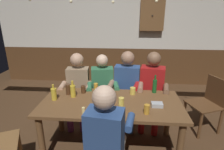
{
  "coord_description": "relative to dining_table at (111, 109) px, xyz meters",
  "views": [
    {
      "loc": [
        0.18,
        -2.27,
        1.87
      ],
      "look_at": [
        0.0,
        0.08,
        1.05
      ],
      "focal_mm": 29.96,
      "sensor_mm": 36.0,
      "label": 1
    }
  ],
  "objects": [
    {
      "name": "ground_plane",
      "position": [
        0.0,
        0.08,
        -0.63
      ],
      "size": [
        7.38,
        7.38,
        0.0
      ],
      "primitive_type": "plane",
      "color": "#4C331E"
    },
    {
      "name": "back_wall_upper",
      "position": [
        0.0,
        2.61,
        0.99
      ],
      "size": [
        6.15,
        0.12,
        1.37
      ],
      "primitive_type": "cube",
      "color": "silver"
    },
    {
      "name": "person_1",
      "position": [
        -0.19,
        0.65,
        0.02
      ],
      "size": [
        0.54,
        0.56,
        1.19
      ],
      "rotation": [
        0.0,
        0.0,
        3.3
      ],
      "color": "#33724C",
      "rests_on": "ground_plane"
    },
    {
      "name": "pint_glass_6",
      "position": [
        0.01,
        -0.1,
        0.18
      ],
      "size": [
        0.07,
        0.07,
        0.15
      ],
      "primitive_type": "cylinder",
      "color": "white",
      "rests_on": "dining_table"
    },
    {
      "name": "pint_glass_4",
      "position": [
        0.44,
        -0.26,
        0.16
      ],
      "size": [
        0.06,
        0.06,
        0.11
      ],
      "primitive_type": "cylinder",
      "color": "gold",
      "rests_on": "dining_table"
    },
    {
      "name": "table_candle",
      "position": [
        -0.3,
        -0.31,
        0.14
      ],
      "size": [
        0.04,
        0.04,
        0.08
      ],
      "primitive_type": "cylinder",
      "color": "#F9E08C",
      "rests_on": "dining_table"
    },
    {
      "name": "condiment_caddy",
      "position": [
        0.58,
        -0.07,
        0.13
      ],
      "size": [
        0.14,
        0.1,
        0.05
      ],
      "primitive_type": "cube",
      "color": "#B2B7BC",
      "rests_on": "dining_table"
    },
    {
      "name": "pint_glass_7",
      "position": [
        -0.15,
        0.1,
        0.17
      ],
      "size": [
        0.07,
        0.07,
        0.14
      ],
      "primitive_type": "cylinder",
      "color": "#E5C64C",
      "rests_on": "dining_table"
    },
    {
      "name": "person_4",
      "position": [
        0.01,
        -0.65,
        0.06
      ],
      "size": [
        0.52,
        0.57,
        1.26
      ],
      "rotation": [
        0.0,
        0.0,
        -0.14
      ],
      "color": "#2D4C84",
      "rests_on": "ground_plane"
    },
    {
      "name": "pint_glass_8",
      "position": [
        0.14,
        -0.14,
        0.17
      ],
      "size": [
        0.07,
        0.07,
        0.14
      ],
      "primitive_type": "cylinder",
      "color": "#E5C64C",
      "rests_on": "dining_table"
    },
    {
      "name": "pint_glass_2",
      "position": [
        -0.26,
        0.35,
        0.16
      ],
      "size": [
        0.06,
        0.06,
        0.11
      ],
      "primitive_type": "cylinder",
      "color": "gold",
      "rests_on": "dining_table"
    },
    {
      "name": "pint_glass_0",
      "position": [
        -0.63,
        0.2,
        0.17
      ],
      "size": [
        0.08,
        0.08,
        0.15
      ],
      "primitive_type": "cylinder",
      "color": "#4C2D19",
      "rests_on": "dining_table"
    },
    {
      "name": "pint_glass_3",
      "position": [
        -0.0,
        0.04,
        0.17
      ],
      "size": [
        0.08,
        0.08,
        0.14
      ],
      "primitive_type": "cylinder",
      "color": "#E5C64C",
      "rests_on": "dining_table"
    },
    {
      "name": "plate_0",
      "position": [
        -0.03,
        -0.3,
        0.11
      ],
      "size": [
        0.28,
        0.28,
        0.01
      ],
      "primitive_type": "cylinder",
      "color": "white",
      "rests_on": "dining_table"
    },
    {
      "name": "pint_glass_1",
      "position": [
        0.29,
        0.27,
        0.15
      ],
      "size": [
        0.08,
        0.08,
        0.1
      ],
      "primitive_type": "cylinder",
      "color": "#E5C64C",
      "rests_on": "dining_table"
    },
    {
      "name": "person_0",
      "position": [
        -0.61,
        0.64,
        0.04
      ],
      "size": [
        0.52,
        0.55,
        1.21
      ],
      "rotation": [
        0.0,
        0.0,
        3.23
      ],
      "color": "#997F60",
      "rests_on": "ground_plane"
    },
    {
      "name": "dining_table",
      "position": [
        0.0,
        0.0,
        0.0
      ],
      "size": [
        1.84,
        0.85,
        0.73
      ],
      "color": "brown",
      "rests_on": "ground_plane"
    },
    {
      "name": "bottle_2",
      "position": [
        -0.77,
        0.01,
        0.19
      ],
      "size": [
        0.07,
        0.07,
        0.22
      ],
      "color": "gold",
      "rests_on": "dining_table"
    },
    {
      "name": "pint_glass_5",
      "position": [
        -0.43,
        0.26,
        0.15
      ],
      "size": [
        0.07,
        0.07,
        0.11
      ],
      "primitive_type": "cylinder",
      "color": "#4C2D19",
      "rests_on": "dining_table"
    },
    {
      "name": "person_2",
      "position": [
        0.2,
        0.65,
        0.06
      ],
      "size": [
        0.57,
        0.54,
        1.25
      ],
      "rotation": [
        0.0,
        0.0,
        3.04
      ],
      "color": "#2D4C84",
      "rests_on": "ground_plane"
    },
    {
      "name": "person_3",
      "position": [
        0.61,
        0.66,
        0.06
      ],
      "size": [
        0.56,
        0.6,
        1.25
      ],
      "rotation": [
        0.0,
        0.0,
        2.95
      ],
      "color": "#AD1919",
      "rests_on": "ground_plane"
    },
    {
      "name": "chair_empty_near_right",
      "position": [
        1.51,
        0.58,
        -0.15
      ],
      "size": [
        0.57,
        0.57,
        0.88
      ],
      "rotation": [
        0.0,
        0.0,
        -4.34
      ],
      "color": "brown",
      "rests_on": "ground_plane"
    },
    {
      "name": "back_wall_wainscot",
      "position": [
        0.0,
        2.61,
        -0.16
      ],
      "size": [
        6.15,
        0.12,
        0.93
      ],
      "primitive_type": "cube",
      "color": "brown",
      "rests_on": "ground_plane"
    },
    {
      "name": "bottle_0",
      "position": [
        -0.54,
        0.12,
        0.19
      ],
      "size": [
        0.07,
        0.07,
        0.24
      ],
      "color": "gold",
      "rests_on": "dining_table"
    },
    {
      "name": "bottle_1",
      "position": [
        0.6,
        0.35,
        0.2
      ],
      "size": [
        0.06,
        0.06,
        0.27
      ],
      "color": "#195923",
      "rests_on": "dining_table"
    },
    {
      "name": "wall_dart_cabinet",
      "position": [
        0.77,
        2.48,
        1.12
      ],
      "size": [
        0.56,
        0.15,
        0.7
      ],
      "color": "brown"
    }
  ]
}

